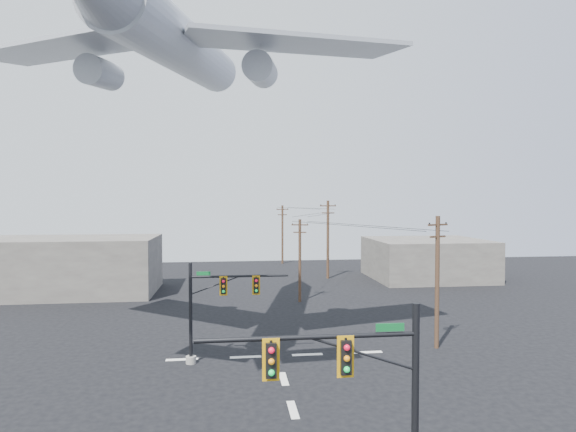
{
  "coord_description": "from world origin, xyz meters",
  "views": [
    {
      "loc": [
        -2.96,
        -18.51,
        10.1
      ],
      "look_at": [
        -0.11,
        5.0,
        9.28
      ],
      "focal_mm": 30.0,
      "sensor_mm": 36.0,
      "label": 1
    }
  ],
  "objects": [
    {
      "name": "lane_markings",
      "position": [
        0.0,
        5.33,
        0.01
      ],
      "size": [
        14.0,
        21.2,
        0.01
      ],
      "color": "white",
      "rests_on": "ground"
    },
    {
      "name": "signal_mast_near",
      "position": [
        1.37,
        -4.0,
        3.69
      ],
      "size": [
        7.31,
        0.75,
        6.8
      ],
      "color": "gray",
      "rests_on": "ground"
    },
    {
      "name": "signal_mast_far",
      "position": [
        -4.06,
        11.19,
        3.36
      ],
      "size": [
        6.33,
        0.69,
        6.23
      ],
      "color": "gray",
      "rests_on": "ground"
    },
    {
      "name": "utility_pole_a",
      "position": [
        10.94,
        12.34,
        4.7
      ],
      "size": [
        1.69,
        0.83,
        8.98
      ],
      "rotation": [
        0.0,
        0.0,
        0.42
      ],
      "color": "#442C1D",
      "rests_on": "ground"
    },
    {
      "name": "utility_pole_b",
      "position": [
        3.84,
        28.02,
        4.26
      ],
      "size": [
        1.62,
        0.53,
        8.14
      ],
      "rotation": [
        0.0,
        0.0,
        -0.26
      ],
      "color": "#442C1D",
      "rests_on": "ground"
    },
    {
      "name": "utility_pole_c",
      "position": [
        9.41,
        41.46,
        5.2
      ],
      "size": [
        2.02,
        0.57,
        9.94
      ],
      "rotation": [
        0.0,
        0.0,
        -0.22
      ],
      "color": "#442C1D",
      "rests_on": "ground"
    },
    {
      "name": "utility_pole_d",
      "position": [
        5.2,
        56.26,
        4.79
      ],
      "size": [
        1.9,
        0.32,
        9.15
      ],
      "rotation": [
        0.0,
        0.0,
        0.02
      ],
      "color": "#442C1D",
      "rests_on": "ground"
    },
    {
      "name": "power_lines",
      "position": [
        7.13,
        34.03,
        8.37
      ],
      "size": [
        8.66,
        43.93,
        0.93
      ],
      "color": "black"
    },
    {
      "name": "airliner",
      "position": [
        -6.05,
        13.04,
        19.79
      ],
      "size": [
        28.42,
        30.34,
        7.92
      ],
      "rotation": [
        0.0,
        -0.1,
        1.38
      ],
      "color": "#A2A7AE"
    },
    {
      "name": "building_left",
      "position": [
        -20.0,
        35.0,
        3.0
      ],
      "size": [
        18.0,
        10.0,
        6.0
      ],
      "primitive_type": "cube",
      "color": "slate",
      "rests_on": "ground"
    },
    {
      "name": "building_right",
      "position": [
        22.0,
        40.0,
        2.5
      ],
      "size": [
        14.0,
        12.0,
        5.0
      ],
      "primitive_type": "cube",
      "color": "slate",
      "rests_on": "ground"
    }
  ]
}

